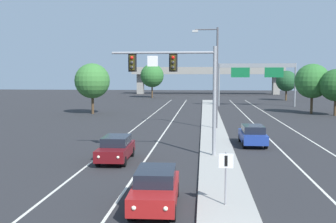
{
  "coord_description": "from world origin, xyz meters",
  "views": [
    {
      "loc": [
        -0.98,
        -10.69,
        5.5
      ],
      "look_at": [
        -3.2,
        13.65,
        3.2
      ],
      "focal_mm": 41.83,
      "sensor_mm": 36.0,
      "label": 1
    }
  ],
  "objects_px": {
    "car_receding_blue": "(253,135)",
    "car_oncoming_darkred": "(116,148)",
    "median_sign_post": "(226,171)",
    "highway_sign_gantry": "(257,71)",
    "tree_far_right_a": "(336,85)",
    "car_oncoming_red": "(156,188)",
    "tree_far_left_a": "(152,76)",
    "tree_far_left_b": "(92,81)",
    "tree_far_right_c": "(286,81)",
    "street_lamp_median": "(215,72)",
    "overhead_signal_mast": "(181,78)",
    "tree_far_right_b": "(312,81)"
  },
  "relations": [
    {
      "from": "car_receding_blue",
      "to": "car_oncoming_darkred",
      "type": "bearing_deg",
      "value": -145.26
    },
    {
      "from": "median_sign_post",
      "to": "car_oncoming_darkred",
      "type": "distance_m",
      "value": 10.63
    },
    {
      "from": "highway_sign_gantry",
      "to": "tree_far_right_a",
      "type": "xyz_separation_m",
      "value": [
        8.53,
        -14.68,
        -2.06
      ]
    },
    {
      "from": "median_sign_post",
      "to": "tree_far_right_a",
      "type": "relative_size",
      "value": 0.35
    },
    {
      "from": "car_oncoming_red",
      "to": "tree_far_left_a",
      "type": "height_order",
      "value": "tree_far_left_a"
    },
    {
      "from": "tree_far_right_a",
      "to": "tree_far_left_b",
      "type": "relative_size",
      "value": 0.88
    },
    {
      "from": "car_oncoming_red",
      "to": "tree_far_left_a",
      "type": "xyz_separation_m",
      "value": [
        -10.38,
        77.56,
        4.48
      ]
    },
    {
      "from": "tree_far_left_b",
      "to": "tree_far_right_c",
      "type": "xyz_separation_m",
      "value": [
        33.16,
        31.79,
        -0.47
      ]
    },
    {
      "from": "tree_far_left_b",
      "to": "tree_far_left_a",
      "type": "bearing_deg",
      "value": 85.34
    },
    {
      "from": "tree_far_right_a",
      "to": "tree_far_left_a",
      "type": "bearing_deg",
      "value": 127.62
    },
    {
      "from": "street_lamp_median",
      "to": "overhead_signal_mast",
      "type": "bearing_deg",
      "value": -100.86
    },
    {
      "from": "street_lamp_median",
      "to": "tree_far_right_b",
      "type": "distance_m",
      "value": 22.68
    },
    {
      "from": "car_receding_blue",
      "to": "tree_far_right_b",
      "type": "relative_size",
      "value": 0.64
    },
    {
      "from": "car_oncoming_darkred",
      "to": "tree_far_right_c",
      "type": "relative_size",
      "value": 0.7
    },
    {
      "from": "tree_far_left_a",
      "to": "overhead_signal_mast",
      "type": "bearing_deg",
      "value": -80.86
    },
    {
      "from": "tree_far_left_b",
      "to": "overhead_signal_mast",
      "type": "bearing_deg",
      "value": -63.21
    },
    {
      "from": "overhead_signal_mast",
      "to": "car_oncoming_red",
      "type": "height_order",
      "value": "overhead_signal_mast"
    },
    {
      "from": "car_receding_blue",
      "to": "highway_sign_gantry",
      "type": "height_order",
      "value": "highway_sign_gantry"
    },
    {
      "from": "overhead_signal_mast",
      "to": "car_oncoming_red",
      "type": "relative_size",
      "value": 1.6
    },
    {
      "from": "car_oncoming_red",
      "to": "car_oncoming_darkred",
      "type": "height_order",
      "value": "same"
    },
    {
      "from": "street_lamp_median",
      "to": "tree_far_left_b",
      "type": "bearing_deg",
      "value": 139.06
    },
    {
      "from": "median_sign_post",
      "to": "car_receding_blue",
      "type": "height_order",
      "value": "median_sign_post"
    },
    {
      "from": "car_oncoming_red",
      "to": "highway_sign_gantry",
      "type": "distance_m",
      "value": 54.67
    },
    {
      "from": "overhead_signal_mast",
      "to": "tree_far_left_b",
      "type": "xyz_separation_m",
      "value": [
        -14.09,
        27.89,
        -0.68
      ]
    },
    {
      "from": "tree_far_left_a",
      "to": "tree_far_right_a",
      "type": "bearing_deg",
      "value": -52.38
    },
    {
      "from": "car_receding_blue",
      "to": "highway_sign_gantry",
      "type": "xyz_separation_m",
      "value": [
        5.33,
        38.28,
        5.34
      ]
    },
    {
      "from": "median_sign_post",
      "to": "tree_far_right_a",
      "type": "height_order",
      "value": "tree_far_right_a"
    },
    {
      "from": "street_lamp_median",
      "to": "median_sign_post",
      "type": "bearing_deg",
      "value": -90.39
    },
    {
      "from": "car_oncoming_darkred",
      "to": "car_receding_blue",
      "type": "relative_size",
      "value": 1.0
    },
    {
      "from": "car_receding_blue",
      "to": "tree_far_right_c",
      "type": "distance_m",
      "value": 56.57
    },
    {
      "from": "car_oncoming_darkred",
      "to": "tree_far_left_a",
      "type": "relative_size",
      "value": 0.55
    },
    {
      "from": "median_sign_post",
      "to": "tree_far_right_c",
      "type": "xyz_separation_m",
      "value": [
        16.66,
        69.68,
        2.58
      ]
    },
    {
      "from": "overhead_signal_mast",
      "to": "street_lamp_median",
      "type": "distance_m",
      "value": 13.69
    },
    {
      "from": "tree_far_right_b",
      "to": "car_receding_blue",
      "type": "bearing_deg",
      "value": -113.58
    },
    {
      "from": "tree_far_right_b",
      "to": "car_oncoming_darkred",
      "type": "bearing_deg",
      "value": -122.5
    },
    {
      "from": "tree_far_left_a",
      "to": "tree_far_left_b",
      "type": "bearing_deg",
      "value": -94.66
    },
    {
      "from": "car_oncoming_red",
      "to": "highway_sign_gantry",
      "type": "relative_size",
      "value": 0.34
    },
    {
      "from": "car_oncoming_red",
      "to": "tree_far_right_b",
      "type": "xyz_separation_m",
      "value": [
        17.25,
        41.17,
        3.79
      ]
    },
    {
      "from": "car_oncoming_red",
      "to": "tree_far_right_b",
      "type": "bearing_deg",
      "value": 67.27
    },
    {
      "from": "highway_sign_gantry",
      "to": "tree_far_right_c",
      "type": "distance_m",
      "value": 18.62
    },
    {
      "from": "overhead_signal_mast",
      "to": "car_oncoming_darkred",
      "type": "height_order",
      "value": "overhead_signal_mast"
    },
    {
      "from": "street_lamp_median",
      "to": "tree_far_right_c",
      "type": "height_order",
      "value": "street_lamp_median"
    },
    {
      "from": "highway_sign_gantry",
      "to": "car_receding_blue",
      "type": "bearing_deg",
      "value": -97.92
    },
    {
      "from": "car_receding_blue",
      "to": "tree_far_right_b",
      "type": "distance_m",
      "value": 28.83
    },
    {
      "from": "tree_far_right_c",
      "to": "tree_far_right_a",
      "type": "bearing_deg",
      "value": -89.79
    },
    {
      "from": "car_oncoming_red",
      "to": "tree_far_right_a",
      "type": "distance_m",
      "value": 43.43
    },
    {
      "from": "median_sign_post",
      "to": "car_oncoming_darkred",
      "type": "bearing_deg",
      "value": 127.74
    },
    {
      "from": "overhead_signal_mast",
      "to": "tree_far_left_a",
      "type": "distance_m",
      "value": 68.35
    },
    {
      "from": "tree_far_right_a",
      "to": "tree_far_left_a",
      "type": "relative_size",
      "value": 0.78
    },
    {
      "from": "tree_far_right_b",
      "to": "tree_far_right_c",
      "type": "bearing_deg",
      "value": 85.39
    }
  ]
}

